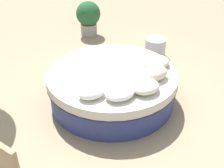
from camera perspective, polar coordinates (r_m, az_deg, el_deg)
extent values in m
plane|color=#9E8466|center=(5.35, 0.00, -3.22)|extent=(16.00, 16.00, 0.00)
cylinder|color=navy|center=(5.23, 0.00, -1.29)|extent=(2.17, 2.17, 0.44)
cylinder|color=black|center=(5.11, 0.00, 0.74)|extent=(2.25, 2.25, 0.02)
cylinder|color=beige|center=(5.07, 0.00, 1.51)|extent=(2.24, 2.24, 0.16)
ellipsoid|color=white|center=(4.38, -3.98, -1.51)|extent=(0.43, 0.33, 0.17)
ellipsoid|color=white|center=(4.36, 1.56, -1.73)|extent=(0.47, 0.36, 0.17)
ellipsoid|color=beige|center=(4.51, 6.45, -0.48)|extent=(0.45, 0.40, 0.18)
ellipsoid|color=beige|center=(4.84, 8.20, 2.13)|extent=(0.47, 0.35, 0.22)
ellipsoid|color=beige|center=(5.23, 8.64, 4.25)|extent=(0.48, 0.39, 0.17)
cube|color=#997A56|center=(3.50, -20.56, -13.55)|extent=(0.27, 0.50, 0.50)
cylinder|color=gray|center=(7.94, -4.49, 10.54)|extent=(0.42, 0.42, 0.31)
sphere|color=#23562D|center=(7.79, -4.62, 13.43)|extent=(0.63, 0.63, 0.63)
cylinder|color=#B7B7BC|center=(6.87, 8.38, 7.07)|extent=(0.47, 0.47, 0.41)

